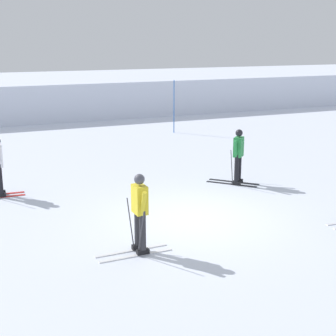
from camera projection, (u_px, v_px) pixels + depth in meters
The scene contains 5 objects.
ground_plane at pixel (192, 218), 12.61m from camera, with size 120.00×120.00×0.00m, color silver.
far_snow_ridge at pixel (48, 97), 29.95m from camera, with size 80.00×7.77×2.02m, color silver.
skier_yellow at pixel (139, 211), 10.36m from camera, with size 1.61×1.00×1.71m.
skier_green at pixel (238, 155), 15.36m from camera, with size 1.37×1.41×1.71m.
trail_marker_pole at pixel (174, 107), 23.78m from camera, with size 0.04×0.04×2.49m, color #1E56AD.
Camera 1 is at (-5.24, -10.70, 4.37)m, focal length 53.76 mm.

